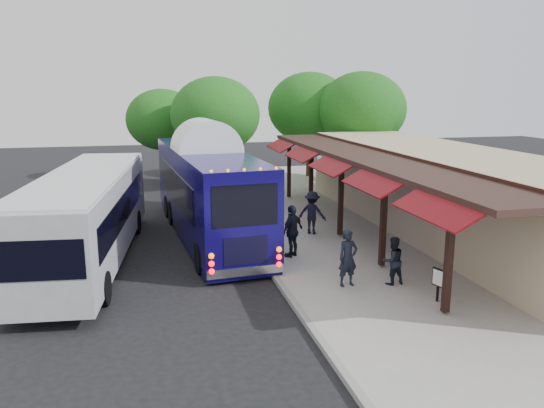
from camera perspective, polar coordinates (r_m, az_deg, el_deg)
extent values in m
plane|color=black|center=(17.49, 0.23, -8.20)|extent=(90.00, 90.00, 0.00)
cube|color=#9E9B93|center=(22.63, 10.19, -3.40)|extent=(10.00, 40.00, 0.15)
cube|color=gray|center=(21.18, -2.21, -4.30)|extent=(0.20, 40.00, 0.16)
cube|color=tan|center=(23.85, 18.08, 1.24)|extent=(5.00, 20.00, 3.60)
cube|color=black|center=(22.41, 12.81, 4.76)|extent=(0.06, 20.00, 0.60)
cube|color=#331E19|center=(21.94, 10.28, 4.97)|extent=(2.60, 20.00, 0.18)
cube|color=black|center=(14.81, 18.50, -5.30)|extent=(0.18, 0.18, 3.16)
cube|color=maroon|center=(14.26, 17.40, -0.31)|extent=(1.00, 3.20, 0.57)
cube|color=black|center=(18.19, 11.89, -1.70)|extent=(0.18, 0.18, 3.16)
cube|color=maroon|center=(17.73, 10.83, 2.43)|extent=(1.00, 3.20, 0.57)
cube|color=black|center=(21.77, 7.42, 0.76)|extent=(0.18, 0.18, 3.16)
cube|color=maroon|center=(21.40, 6.44, 4.23)|extent=(1.00, 3.20, 0.57)
cube|color=black|center=(25.48, 4.22, 2.51)|extent=(0.18, 0.18, 3.16)
cube|color=maroon|center=(25.16, 3.34, 5.49)|extent=(1.00, 3.20, 0.57)
cube|color=black|center=(29.27, 1.84, 3.81)|extent=(0.18, 0.18, 3.16)
cube|color=maroon|center=(28.99, 1.04, 6.41)|extent=(1.00, 3.20, 0.57)
sphere|color=teal|center=(16.42, 16.35, 0.41)|extent=(0.26, 0.26, 0.26)
sphere|color=teal|center=(20.83, 9.56, 3.17)|extent=(0.26, 0.26, 0.26)
sphere|color=teal|center=(25.45, 5.17, 4.93)|extent=(0.26, 0.26, 0.26)
cube|color=#0E0751|center=(22.34, -7.00, 1.70)|extent=(3.54, 12.31, 3.19)
cube|color=#0E0751|center=(22.72, -6.89, -2.63)|extent=(3.48, 12.19, 0.35)
ellipsoid|color=white|center=(22.10, -7.11, 5.71)|extent=(3.53, 12.07, 0.57)
cube|color=black|center=(16.32, -4.57, -0.27)|extent=(2.11, 0.20, 1.32)
cube|color=silver|center=(16.99, -4.48, -7.34)|extent=(2.54, 0.38, 0.28)
sphere|color=#FF0C0C|center=(16.69, -8.23, -6.84)|extent=(0.18, 0.18, 0.18)
sphere|color=#FF0C0C|center=(17.01, -0.74, -6.33)|extent=(0.18, 0.18, 0.18)
cylinder|color=black|center=(18.14, -8.86, -5.82)|extent=(0.39, 1.07, 1.05)
cylinder|color=black|center=(18.46, -1.58, -5.36)|extent=(0.39, 1.07, 1.05)
cylinder|color=black|center=(26.34, -10.43, -0.17)|extent=(0.39, 1.07, 1.05)
cylinder|color=black|center=(26.56, -5.39, 0.08)|extent=(0.39, 1.07, 1.05)
cube|color=#9A9CA2|center=(20.00, -19.20, -1.03)|extent=(3.89, 12.22, 2.77)
cube|color=black|center=(20.13, -22.98, -0.56)|extent=(1.13, 10.15, 1.04)
cube|color=black|center=(19.85, -15.48, -0.19)|extent=(1.13, 10.15, 1.04)
cube|color=silver|center=(19.73, -19.50, 3.00)|extent=(3.81, 11.98, 0.10)
cylinder|color=black|center=(16.53, -24.44, -8.73)|extent=(0.40, 1.03, 1.00)
cylinder|color=black|center=(16.23, -16.01, -8.47)|extent=(0.40, 1.03, 1.00)
cylinder|color=black|center=(23.91, -21.06, -2.14)|extent=(0.40, 1.03, 1.00)
cylinder|color=black|center=(23.70, -15.30, -1.87)|extent=(0.40, 1.03, 1.00)
imported|color=black|center=(16.50, 8.17, -5.78)|extent=(0.71, 0.52, 1.78)
imported|color=black|center=(16.92, 12.85, -5.96)|extent=(0.80, 0.66, 1.52)
imported|color=black|center=(19.14, 2.21, -2.90)|extent=(1.17, 1.07, 1.91)
imported|color=black|center=(22.21, 4.34, -0.93)|extent=(1.34, 1.19, 1.80)
cube|color=black|center=(16.00, 17.43, -8.32)|extent=(0.07, 0.07, 0.98)
cube|color=black|center=(15.93, 17.48, -7.57)|extent=(0.17, 0.44, 0.54)
cube|color=white|center=(15.91, 17.40, -7.58)|extent=(0.12, 0.36, 0.45)
cylinder|color=#382314|center=(32.72, -5.99, 4.20)|extent=(0.36, 0.36, 3.11)
ellipsoid|color=#195816|center=(32.44, -6.11, 9.52)|extent=(5.37, 5.37, 4.56)
cylinder|color=#382314|center=(37.07, 3.97, 5.32)|extent=(0.36, 0.36, 3.28)
ellipsoid|color=#195816|center=(36.82, 4.05, 10.28)|extent=(5.67, 5.67, 4.82)
cylinder|color=#382314|center=(35.14, 9.45, 4.79)|extent=(0.36, 0.36, 3.27)
ellipsoid|color=#195816|center=(34.88, 9.63, 10.00)|extent=(5.64, 5.64, 4.80)
cylinder|color=#382314|center=(36.90, -11.54, 4.68)|extent=(0.36, 0.36, 2.78)
ellipsoid|color=#195816|center=(36.65, -11.72, 8.88)|extent=(4.80, 4.80, 4.08)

